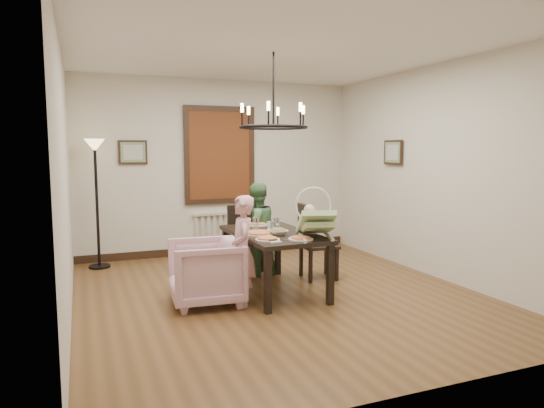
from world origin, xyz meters
TOP-DOWN VIEW (x-y plane):
  - room_shell at (0.00, 0.37)m, footprint 4.51×5.00m
  - dining_table at (-0.00, 0.14)m, footprint 0.90×1.55m
  - chair_far at (0.01, 1.21)m, footprint 0.43×0.43m
  - chair_right at (0.76, 0.45)m, footprint 0.48×0.48m
  - armchair at (-0.87, -0.01)m, footprint 0.84×0.82m
  - elderly_woman at (-0.51, -0.21)m, footprint 0.31×0.41m
  - seated_man at (0.06, 0.92)m, footprint 0.59×0.51m
  - baby_bouncer at (0.30, -0.37)m, footprint 0.59×0.70m
  - salad_bowl at (-0.02, -0.04)m, footprint 0.27×0.27m
  - pizza_platter at (-0.23, 0.03)m, footprint 0.35×0.35m
  - drinking_glass at (0.07, 0.31)m, footprint 0.06×0.06m
  - window_blinds at (0.00, 2.46)m, footprint 1.00×0.03m
  - radiator at (0.00, 2.48)m, footprint 0.92×0.12m
  - picture_back at (-1.35, 2.47)m, footprint 0.42×0.03m
  - picture_right at (2.21, 0.90)m, footprint 0.03×0.42m
  - floor_lamp at (-1.90, 2.15)m, footprint 0.30×0.30m
  - chandelier at (-0.00, 0.14)m, footprint 0.80×0.80m

SIDE VIEW (x-z plane):
  - radiator at x=0.00m, z-range 0.04..0.66m
  - armchair at x=-0.87m, z-range 0.00..0.71m
  - chair_far at x=0.01m, z-range 0.00..0.92m
  - chair_right at x=0.76m, z-range 0.00..1.00m
  - elderly_woman at x=-0.51m, z-range 0.00..1.00m
  - seated_man at x=0.06m, z-range 0.00..1.04m
  - dining_table at x=0.00m, z-range 0.27..0.99m
  - pizza_platter at x=-0.23m, z-range 0.72..0.76m
  - salad_bowl at x=-0.02m, z-range 0.72..0.79m
  - drinking_glass at x=0.07m, z-range 0.72..0.84m
  - floor_lamp at x=-1.90m, z-range 0.00..1.80m
  - baby_bouncer at x=0.30m, z-range 0.72..1.11m
  - room_shell at x=0.00m, z-range -0.01..2.80m
  - window_blinds at x=0.00m, z-range 0.90..2.30m
  - picture_back at x=-1.35m, z-range 1.47..1.83m
  - picture_right at x=2.21m, z-range 1.47..1.83m
  - chandelier at x=0.00m, z-range 1.93..1.97m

